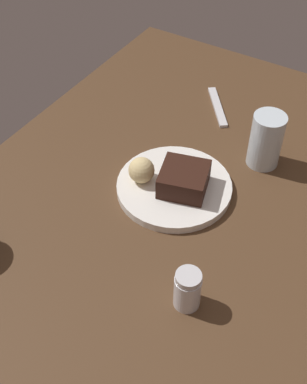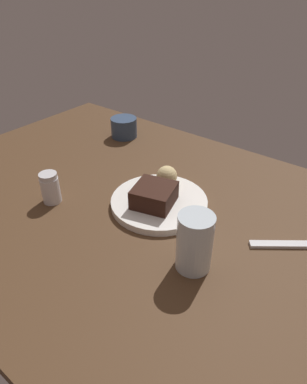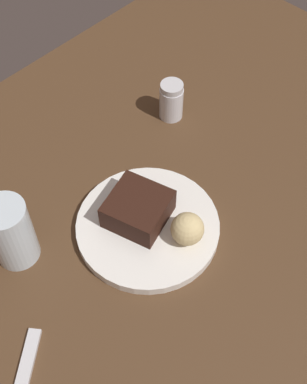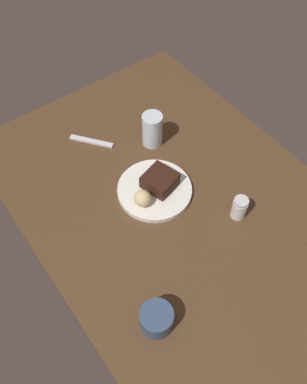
{
  "view_description": "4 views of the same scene",
  "coord_description": "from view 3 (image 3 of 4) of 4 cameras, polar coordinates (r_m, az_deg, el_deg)",
  "views": [
    {
      "loc": [
        -55.57,
        -29.74,
        73.8
      ],
      "look_at": [
        -0.28,
        3.98,
        7.3
      ],
      "focal_mm": 46.96,
      "sensor_mm": 36.0,
      "label": 1
    },
    {
      "loc": [
        44.76,
        -48.9,
        50.4
      ],
      "look_at": [
        4.68,
        2.41,
        6.49
      ],
      "focal_mm": 31.73,
      "sensor_mm": 36.0,
      "label": 2
    },
    {
      "loc": [
        37.33,
        34.1,
        73.88
      ],
      "look_at": [
        1.72,
        0.26,
        6.4
      ],
      "focal_mm": 48.95,
      "sensor_mm": 36.0,
      "label": 3
    },
    {
      "loc": [
        -51.5,
        46.16,
        103.97
      ],
      "look_at": [
        4.01,
        4.82,
        6.42
      ],
      "focal_mm": 38.05,
      "sensor_mm": 36.0,
      "label": 4
    }
  ],
  "objects": [
    {
      "name": "dessert_plate",
      "position": [
        0.83,
        -0.63,
        -3.8
      ],
      "size": [
        22.64,
        22.64,
        1.66
      ],
      "primitive_type": "cylinder",
      "color": "white",
      "rests_on": "dining_table"
    },
    {
      "name": "water_glass",
      "position": [
        0.79,
        -15.28,
        -4.28
      ],
      "size": [
        6.64,
        6.64,
        11.7
      ],
      "primitive_type": "cylinder",
      "color": "silver",
      "rests_on": "dining_table"
    },
    {
      "name": "bread_roll",
      "position": [
        0.79,
        3.71,
        -4.03
      ],
      "size": [
        5.12,
        5.12,
        5.12
      ],
      "primitive_type": "sphere",
      "color": "#DBC184",
      "rests_on": "dessert_plate"
    },
    {
      "name": "dessert_spoon",
      "position": [
        0.75,
        -14.15,
        -19.63
      ],
      "size": [
        13.02,
        10.52,
        0.7
      ],
      "primitive_type": "cube",
      "rotation": [
        0.0,
        0.0,
        3.79
      ],
      "color": "silver",
      "rests_on": "dining_table"
    },
    {
      "name": "chocolate_cake_slice",
      "position": [
        0.81,
        -1.7,
        -1.84
      ],
      "size": [
        10.91,
        10.95,
        4.51
      ],
      "primitive_type": "cube",
      "rotation": [
        0.0,
        0.0,
        0.28
      ],
      "color": "black",
      "rests_on": "dessert_plate"
    },
    {
      "name": "dining_table",
      "position": [
        0.88,
        0.65,
        -1.12
      ],
      "size": [
        120.0,
        84.0,
        3.0
      ],
      "primitive_type": "cube",
      "color": "#4C331E",
      "rests_on": "ground"
    },
    {
      "name": "salt_shaker",
      "position": [
        0.97,
        1.95,
        9.93
      ],
      "size": [
        4.37,
        4.37,
        7.6
      ],
      "color": "silver",
      "rests_on": "dining_table"
    }
  ]
}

